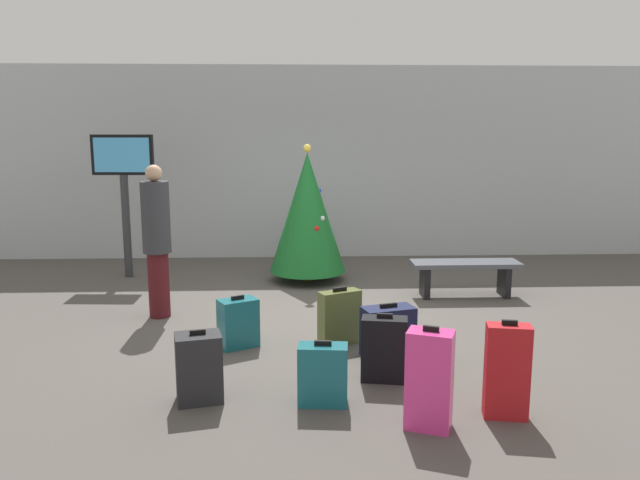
{
  "coord_description": "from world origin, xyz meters",
  "views": [
    {
      "loc": [
        -0.3,
        -7.24,
        2.23
      ],
      "look_at": [
        0.02,
        0.16,
        0.9
      ],
      "focal_mm": 34.75,
      "sensor_mm": 36.0,
      "label": 1
    }
  ],
  "objects": [
    {
      "name": "back_wall",
      "position": [
        0.0,
        3.61,
        1.65
      ],
      "size": [
        16.0,
        0.2,
        3.3
      ],
      "primitive_type": "cube",
      "color": "#B7BCC1",
      "rests_on": "ground_plane"
    },
    {
      "name": "ground_plane",
      "position": [
        0.0,
        0.0,
        0.0
      ],
      "size": [
        16.0,
        16.0,
        0.0
      ],
      "primitive_type": "plane",
      "color": "#514C47"
    },
    {
      "name": "suitcase_1",
      "position": [
        1.35,
        -2.76,
        0.38
      ],
      "size": [
        0.36,
        0.23,
        0.79
      ],
      "color": "#B2191E",
      "rests_on": "ground_plane"
    },
    {
      "name": "suitcase_7",
      "position": [
        -0.07,
        -2.47,
        0.25
      ],
      "size": [
        0.42,
        0.25,
        0.54
      ],
      "color": "#19606B",
      "rests_on": "ground_plane"
    },
    {
      "name": "suitcase_5",
      "position": [
        0.71,
        -2.92,
        0.38
      ],
      "size": [
        0.39,
        0.33,
        0.8
      ],
      "color": "#E5388C",
      "rests_on": "ground_plane"
    },
    {
      "name": "suitcase_0",
      "position": [
        0.5,
        -2.0,
        0.29
      ],
      "size": [
        0.43,
        0.27,
        0.62
      ],
      "color": "black",
      "rests_on": "ground_plane"
    },
    {
      "name": "suitcase_4",
      "position": [
        -1.09,
        -2.36,
        0.29
      ],
      "size": [
        0.42,
        0.35,
        0.62
      ],
      "color": "#232326",
      "rests_on": "ground_plane"
    },
    {
      "name": "traveller_0",
      "position": [
        -1.92,
        0.03,
        0.97
      ],
      "size": [
        0.45,
        0.45,
        1.82
      ],
      "color": "#4C1419",
      "rests_on": "ground_plane"
    },
    {
      "name": "holiday_tree",
      "position": [
        -0.1,
        1.75,
        1.02
      ],
      "size": [
        1.12,
        1.12,
        2.02
      ],
      "color": "#4C3319",
      "rests_on": "ground_plane"
    },
    {
      "name": "suitcase_3",
      "position": [
        0.63,
        -1.4,
        0.25
      ],
      "size": [
        0.56,
        0.39,
        0.54
      ],
      "color": "#141938",
      "rests_on": "ground_plane"
    },
    {
      "name": "suitcase_6",
      "position": [
        -0.88,
        -1.07,
        0.25
      ],
      "size": [
        0.45,
        0.39,
        0.55
      ],
      "color": "#19606B",
      "rests_on": "ground_plane"
    },
    {
      "name": "suitcase_2",
      "position": [
        0.17,
        -1.02,
        0.29
      ],
      "size": [
        0.47,
        0.34,
        0.61
      ],
      "color": "#59602D",
      "rests_on": "ground_plane"
    },
    {
      "name": "flight_info_kiosk",
      "position": [
        -2.83,
        2.12,
        1.52
      ],
      "size": [
        0.92,
        0.14,
        2.15
      ],
      "color": "#333338",
      "rests_on": "ground_plane"
    },
    {
      "name": "waiting_bench",
      "position": [
        2.0,
        0.78,
        0.36
      ],
      "size": [
        1.44,
        0.44,
        0.48
      ],
      "color": "#4C5159",
      "rests_on": "ground_plane"
    }
  ]
}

